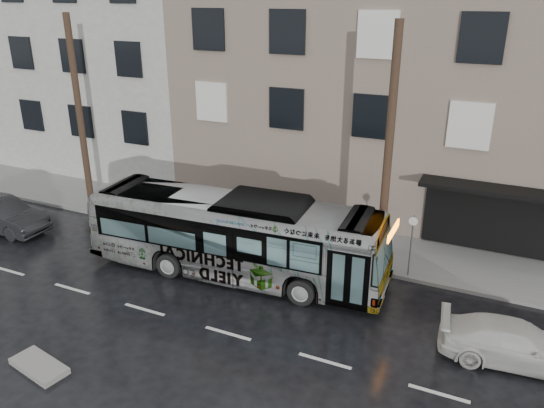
% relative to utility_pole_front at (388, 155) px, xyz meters
% --- Properties ---
extents(ground, '(120.00, 120.00, 0.00)m').
position_rel_utility_pole_front_xyz_m(ground, '(-6.50, -3.30, -4.65)').
color(ground, black).
rests_on(ground, ground).
extents(sidewalk, '(90.00, 3.60, 0.15)m').
position_rel_utility_pole_front_xyz_m(sidewalk, '(-6.50, 1.60, -4.58)').
color(sidewalk, gray).
rests_on(sidewalk, ground).
extents(building_taupe, '(20.00, 12.00, 11.00)m').
position_rel_utility_pole_front_xyz_m(building_taupe, '(-1.50, 9.40, 0.85)').
color(building_taupe, '#78685D').
rests_on(building_taupe, ground).
extents(building_grey, '(26.00, 15.00, 16.00)m').
position_rel_utility_pole_front_xyz_m(building_grey, '(-24.50, 10.90, 3.35)').
color(building_grey, beige).
rests_on(building_grey, ground).
extents(utility_pole_front, '(0.30, 0.30, 9.00)m').
position_rel_utility_pole_front_xyz_m(utility_pole_front, '(0.00, 0.00, 0.00)').
color(utility_pole_front, '#3E2D1F').
rests_on(utility_pole_front, sidewalk).
extents(utility_pole_rear, '(0.30, 0.30, 9.00)m').
position_rel_utility_pole_front_xyz_m(utility_pole_rear, '(-14.00, 0.00, 0.00)').
color(utility_pole_rear, '#3E2D1F').
rests_on(utility_pole_rear, sidewalk).
extents(sign_post, '(0.06, 0.06, 2.40)m').
position_rel_utility_pole_front_xyz_m(sign_post, '(1.10, 0.00, -3.30)').
color(sign_post, slate).
rests_on(sign_post, sidewalk).
extents(bus, '(11.46, 3.31, 3.15)m').
position_rel_utility_pole_front_xyz_m(bus, '(-4.90, -2.31, -3.07)').
color(bus, '#B2B2B2').
rests_on(bus, ground).
extents(white_sedan, '(4.35, 2.19, 1.21)m').
position_rel_utility_pole_front_xyz_m(white_sedan, '(4.80, -3.51, -4.04)').
color(white_sedan, silver).
rests_on(white_sedan, ground).
extents(dark_sedan, '(4.41, 1.60, 1.45)m').
position_rel_utility_pole_front_xyz_m(dark_sedan, '(-16.18, -3.18, -3.93)').
color(dark_sedan, black).
rests_on(dark_sedan, ground).
extents(slush_pile, '(1.92, 1.13, 0.18)m').
position_rel_utility_pole_front_xyz_m(slush_pile, '(-7.33, -9.50, -4.56)').
color(slush_pile, gray).
rests_on(slush_pile, ground).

